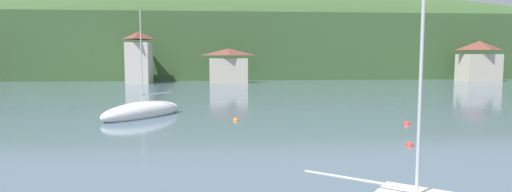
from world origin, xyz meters
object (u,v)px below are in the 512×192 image
at_px(shore_building_westcentral, 139,58).
at_px(shore_building_central, 229,66).
at_px(sailboat_far_0, 143,112).
at_px(shore_building_eastcentral, 479,62).
at_px(mooring_buoy_near, 410,146).
at_px(mooring_buoy_mid, 407,125).
at_px(mooring_buoy_far, 236,121).

height_order(shore_building_westcentral, shore_building_central, shore_building_westcentral).
height_order(shore_building_central, sailboat_far_0, sailboat_far_0).
bearing_deg(shore_building_eastcentral, shore_building_westcentral, 179.62).
distance_m(mooring_buoy_near, mooring_buoy_mid, 7.39).
distance_m(sailboat_far_0, mooring_buoy_near, 20.09).
relative_size(shore_building_eastcentral, mooring_buoy_far, 17.49).
distance_m(sailboat_far_0, mooring_buoy_mid, 19.68).
bearing_deg(mooring_buoy_mid, shore_building_central, 103.96).
relative_size(shore_building_central, mooring_buoy_mid, 13.64).
distance_m(mooring_buoy_near, mooring_buoy_far, 13.07).
relative_size(sailboat_far_0, mooring_buoy_near, 19.87).
relative_size(shore_building_eastcentral, sailboat_far_0, 0.84).
xyz_separation_m(shore_building_westcentral, mooring_buoy_mid, (26.37, -46.34, -4.24)).
xyz_separation_m(shore_building_westcentral, mooring_buoy_near, (23.45, -53.13, -4.24)).
relative_size(shore_building_westcentral, mooring_buoy_near, 20.03).
relative_size(shore_building_westcentral, sailboat_far_0, 1.01).
xyz_separation_m(shore_building_eastcentral, mooring_buoy_far, (-45.93, -43.14, -3.54)).
height_order(shore_building_eastcentral, mooring_buoy_near, shore_building_eastcentral).
bearing_deg(mooring_buoy_mid, mooring_buoy_near, -113.22).
bearing_deg(sailboat_far_0, shore_building_westcentral, -131.55).
bearing_deg(sailboat_far_0, mooring_buoy_mid, 112.51).
height_order(shore_building_westcentral, mooring_buoy_near, shore_building_westcentral).
distance_m(shore_building_eastcentral, mooring_buoy_far, 63.11).
bearing_deg(sailboat_far_0, shore_building_central, -152.74).
relative_size(shore_building_westcentral, mooring_buoy_mid, 17.63).
height_order(shore_building_westcentral, sailboat_far_0, shore_building_westcentral).
bearing_deg(mooring_buoy_far, mooring_buoy_mid, -13.38).
xyz_separation_m(sailboat_far_0, mooring_buoy_mid, (18.94, -5.32, -0.38)).
bearing_deg(shore_building_westcentral, mooring_buoy_mid, -60.36).
bearing_deg(mooring_buoy_near, shore_building_eastcentral, 54.91).
distance_m(shore_building_central, mooring_buoy_mid, 46.67).
bearing_deg(shore_building_central, shore_building_eastcentral, 0.94).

